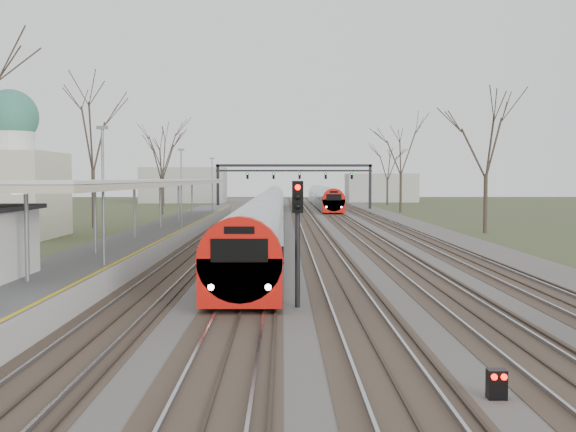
{
  "coord_description": "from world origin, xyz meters",
  "views": [
    {
      "loc": [
        -1.2,
        -12.02,
        4.18
      ],
      "look_at": [
        -0.93,
        29.61,
        2.0
      ],
      "focal_mm": 45.0,
      "sensor_mm": 36.0,
      "label": 1
    }
  ],
  "objects": [
    {
      "name": "train_near",
      "position": [
        -2.5,
        54.14,
        1.48
      ],
      "size": [
        2.62,
        90.21,
        3.05
      ],
      "color": "#A5A8AF",
      "rests_on": "ground"
    },
    {
      "name": "ground_signal",
      "position": [
        2.75,
        1.09,
        0.32
      ],
      "size": [
        0.35,
        0.33,
        0.61
      ],
      "color": "black",
      "rests_on": "ground"
    },
    {
      "name": "signal_post",
      "position": [
        -0.75,
        10.56,
        2.72
      ],
      "size": [
        0.35,
        0.45,
        4.1
      ],
      "color": "black",
      "rests_on": "ground"
    },
    {
      "name": "track_bed",
      "position": [
        0.26,
        55.0,
        0.06
      ],
      "size": [
        24.0,
        160.0,
        0.22
      ],
      "color": "#474442",
      "rests_on": "ground"
    },
    {
      "name": "canopy",
      "position": [
        -9.05,
        32.99,
        3.93
      ],
      "size": [
        4.1,
        50.0,
        3.11
      ],
      "color": "slate",
      "rests_on": "platform"
    },
    {
      "name": "tree_east_far",
      "position": [
        14.0,
        42.0,
        7.29
      ],
      "size": [
        5.0,
        5.0,
        10.3
      ],
      "color": "#2D231C",
      "rests_on": "ground"
    },
    {
      "name": "ground",
      "position": [
        0.0,
        0.0,
        0.0
      ],
      "size": [
        300.0,
        300.0,
        0.0
      ],
      "primitive_type": "plane",
      "color": "#384223",
      "rests_on": "ground"
    },
    {
      "name": "tree_west_far",
      "position": [
        -17.0,
        48.0,
        8.02
      ],
      "size": [
        5.5,
        5.5,
        11.33
      ],
      "color": "#2D231C",
      "rests_on": "ground"
    },
    {
      "name": "signal_gantry",
      "position": [
        0.29,
        84.99,
        4.91
      ],
      "size": [
        21.0,
        0.59,
        6.08
      ],
      "color": "black",
      "rests_on": "ground"
    },
    {
      "name": "train_far",
      "position": [
        4.5,
        91.42,
        1.48
      ],
      "size": [
        2.62,
        45.21,
        3.05
      ],
      "color": "#A5A8AF",
      "rests_on": "ground"
    },
    {
      "name": "platform",
      "position": [
        -9.05,
        37.5,
        0.5
      ],
      "size": [
        3.5,
        69.0,
        1.0
      ],
      "primitive_type": "cube",
      "color": "#9E9B93",
      "rests_on": "ground"
    }
  ]
}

